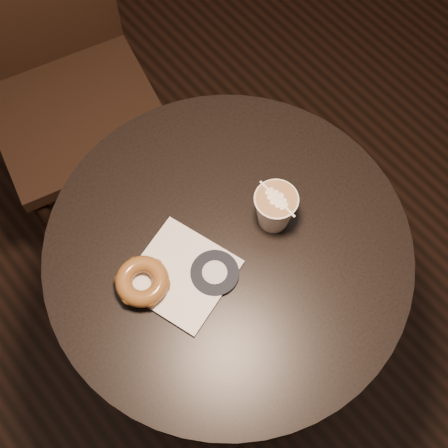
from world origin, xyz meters
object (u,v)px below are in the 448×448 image
object	(u,v)px
latte_cup	(275,209)
cafe_table	(228,282)
chair	(52,57)
doughnut	(142,281)
pastry_bag	(182,275)

from	to	relation	value
latte_cup	cafe_table	bearing A→B (deg)	173.87
chair	doughnut	xyz separation A→B (m)	(-0.20, -0.69, 0.18)
chair	pastry_bag	size ratio (longest dim) A/B	6.27
pastry_bag	latte_cup	distance (m)	0.21
pastry_bag	latte_cup	world-z (taller)	latte_cup
pastry_bag	latte_cup	bearing A→B (deg)	-24.08
doughnut	latte_cup	xyz separation A→B (m)	(0.27, -0.05, 0.02)
latte_cup	chair	bearing A→B (deg)	95.41
chair	latte_cup	bearing A→B (deg)	-71.10
cafe_table	latte_cup	bearing A→B (deg)	-6.13
cafe_table	pastry_bag	size ratio (longest dim) A/B	4.45
chair	doughnut	world-z (taller)	chair
cafe_table	chair	world-z (taller)	chair
cafe_table	chair	distance (m)	0.73
chair	latte_cup	world-z (taller)	chair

